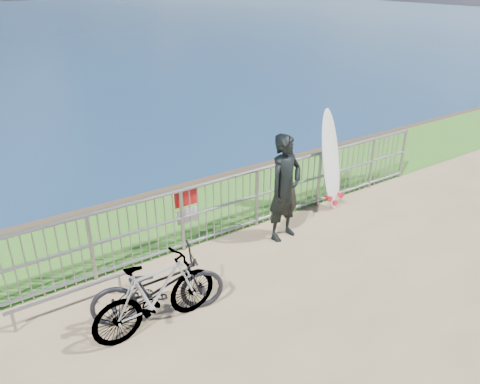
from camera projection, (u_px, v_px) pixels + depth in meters
grass_strip at (180, 215)px, 8.94m from camera, size 120.00×120.00×0.00m
railing at (209, 211)px, 7.88m from camera, size 10.06×0.10×1.13m
surfer at (285, 188)px, 7.86m from camera, size 0.75×0.56×1.88m
surfboard at (331, 164)px, 8.93m from camera, size 0.59×0.55×1.97m
bicycle_near at (158, 287)px, 6.17m from camera, size 1.88×1.07×0.93m
bicycle_far at (156, 295)px, 5.95m from camera, size 1.74×0.55×1.04m
bike_rack at (68, 295)px, 6.32m from camera, size 1.63×0.05×0.34m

